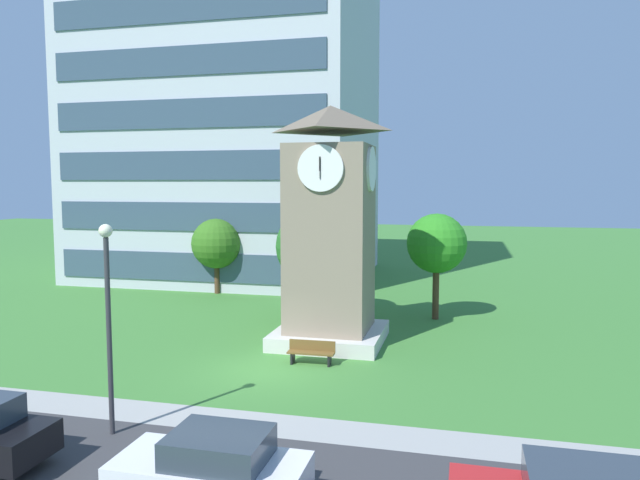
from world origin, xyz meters
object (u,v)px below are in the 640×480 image
at_px(tree_near_tower, 216,244).
at_px(parked_car_white, 212,470).
at_px(tree_by_building, 437,244).
at_px(street_lamp, 108,305).
at_px(clock_tower, 330,239).
at_px(park_bench, 311,352).
at_px(tree_streetside, 316,247).

height_order(tree_near_tower, parked_car_white, tree_near_tower).
bearing_deg(parked_car_white, tree_by_building, 79.14).
relative_size(street_lamp, tree_near_tower, 1.23).
xyz_separation_m(clock_tower, parked_car_white, (0.54, -13.49, -3.65)).
height_order(clock_tower, parked_car_white, clock_tower).
xyz_separation_m(park_bench, street_lamp, (-3.71, -7.43, 3.13)).
distance_m(park_bench, parked_car_white, 10.31).
bearing_deg(tree_by_building, parked_car_white, -100.86).
bearing_deg(tree_streetside, parked_car_white, -82.67).
distance_m(park_bench, tree_near_tower, 16.09).
height_order(park_bench, street_lamp, street_lamp).
xyz_separation_m(street_lamp, tree_streetside, (1.94, 15.22, 0.05)).
relative_size(clock_tower, tree_by_building, 1.88).
distance_m(tree_streetside, parked_car_white, 18.44).
distance_m(clock_tower, park_bench, 5.16).
bearing_deg(parked_car_white, park_bench, 93.06).
xyz_separation_m(clock_tower, street_lamp, (-3.72, -10.63, -0.92)).
relative_size(street_lamp, tree_by_building, 1.08).
height_order(park_bench, tree_near_tower, tree_near_tower).
height_order(clock_tower, street_lamp, clock_tower).
relative_size(clock_tower, tree_streetside, 1.77).
relative_size(street_lamp, parked_car_white, 1.42).
xyz_separation_m(clock_tower, tree_by_building, (4.21, 5.61, -0.67)).
bearing_deg(tree_by_building, tree_streetside, -170.36).
bearing_deg(park_bench, parked_car_white, -86.94).
height_order(clock_tower, tree_near_tower, clock_tower).
distance_m(clock_tower, street_lamp, 11.30).
distance_m(tree_streetside, tree_by_building, 6.08).
bearing_deg(park_bench, tree_by_building, 64.42).
bearing_deg(park_bench, tree_near_tower, 126.56).
bearing_deg(park_bench, street_lamp, -116.53).
height_order(clock_tower, tree_by_building, clock_tower).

